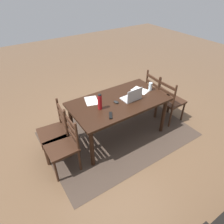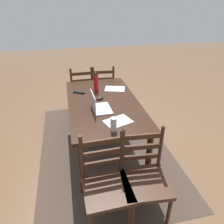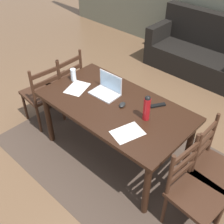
{
  "view_description": "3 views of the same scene",
  "coord_description": "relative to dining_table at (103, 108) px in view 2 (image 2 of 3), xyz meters",
  "views": [
    {
      "loc": [
        1.7,
        2.38,
        2.63
      ],
      "look_at": [
        0.07,
        -0.11,
        0.48
      ],
      "focal_mm": 32.06,
      "sensor_mm": 36.0,
      "label": 1
    },
    {
      "loc": [
        -2.51,
        0.44,
        2.02
      ],
      "look_at": [
        0.04,
        -0.13,
        0.57
      ],
      "focal_mm": 33.89,
      "sensor_mm": 36.0,
      "label": 2
    },
    {
      "loc": [
        1.61,
        -1.77,
        2.57
      ],
      "look_at": [
        -0.01,
        -0.03,
        0.67
      ],
      "focal_mm": 44.29,
      "sensor_mm": 36.0,
      "label": 3
    }
  ],
  "objects": [
    {
      "name": "ground_plane",
      "position": [
        0.0,
        0.0,
        -0.68
      ],
      "size": [
        14.0,
        14.0,
        0.0
      ],
      "primitive_type": "plane",
      "color": "brown"
    },
    {
      "name": "area_rug",
      "position": [
        0.0,
        0.0,
        -0.67
      ],
      "size": [
        2.71,
        1.85,
        0.01
      ],
      "primitive_type": "cube",
      "color": "#47382D",
      "rests_on": "ground"
    },
    {
      "name": "dining_table",
      "position": [
        0.0,
        0.0,
        0.0
      ],
      "size": [
        1.69,
        0.93,
        0.77
      ],
      "color": "black",
      "rests_on": "ground"
    },
    {
      "name": "chair_right_near",
      "position": [
        1.14,
        -0.18,
        -0.21
      ],
      "size": [
        0.48,
        0.48,
        0.95
      ],
      "color": "#3D2316",
      "rests_on": "ground"
    },
    {
      "name": "chair_right_far",
      "position": [
        1.14,
        0.19,
        -0.21
      ],
      "size": [
        0.44,
        0.44,
        0.95
      ],
      "color": "#3D2316",
      "rests_on": "ground"
    },
    {
      "name": "chair_left_near",
      "position": [
        -1.14,
        -0.19,
        -0.21
      ],
      "size": [
        0.48,
        0.48,
        0.95
      ],
      "color": "#3D2316",
      "rests_on": "ground"
    },
    {
      "name": "chair_left_far",
      "position": [
        -1.14,
        0.19,
        -0.21
      ],
      "size": [
        0.45,
        0.45,
        0.95
      ],
      "color": "#3D2316",
      "rests_on": "ground"
    },
    {
      "name": "laptop",
      "position": [
        -0.21,
        0.1,
        0.15
      ],
      "size": [
        0.33,
        0.23,
        0.23
      ],
      "color": "silver",
      "rests_on": "dining_table"
    },
    {
      "name": "water_bottle",
      "position": [
        0.4,
        0.03,
        0.24
      ],
      "size": [
        0.07,
        0.07,
        0.28
      ],
      "color": "#A81419",
      "rests_on": "dining_table"
    },
    {
      "name": "drinking_glass",
      "position": [
        -0.7,
        0.02,
        0.17
      ],
      "size": [
        0.07,
        0.07,
        0.15
      ],
      "primitive_type": "cylinder",
      "color": "silver",
      "rests_on": "dining_table"
    },
    {
      "name": "computer_mouse",
      "position": [
        0.08,
        0.03,
        0.11
      ],
      "size": [
        0.09,
        0.11,
        0.03
      ],
      "primitive_type": "ellipsoid",
      "rotation": [
        0.0,
        0.0,
        0.31
      ],
      "color": "black",
      "rests_on": "dining_table"
    },
    {
      "name": "tv_remote",
      "position": [
        0.36,
        0.29,
        0.1
      ],
      "size": [
        0.13,
        0.17,
        0.02
      ],
      "primitive_type": "cube",
      "rotation": [
        0.0,
        0.0,
        2.6
      ],
      "color": "black",
      "rests_on": "dining_table"
    },
    {
      "name": "paper_stack_left",
      "position": [
        0.4,
        -0.25,
        0.09
      ],
      "size": [
        0.29,
        0.34,
        0.0
      ],
      "primitive_type": "cube",
      "rotation": [
        0.0,
        0.0,
        -0.3
      ],
      "color": "white",
      "rests_on": "dining_table"
    },
    {
      "name": "paper_stack_right",
      "position": [
        -0.54,
        -0.07,
        0.09
      ],
      "size": [
        0.3,
        0.35,
        0.0
      ],
      "primitive_type": "cube",
      "rotation": [
        0.0,
        0.0,
        0.34
      ],
      "color": "white",
      "rests_on": "dining_table"
    }
  ]
}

